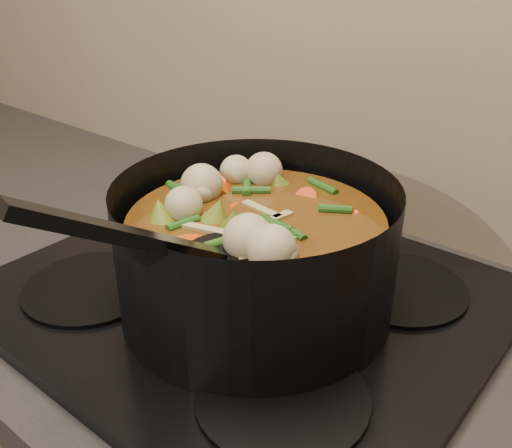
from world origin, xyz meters
The scene contains 3 objects.
stovetop centered at (0.00, 1.93, 0.92)m, with size 0.62×0.54×0.03m.
stockpot centered at (0.04, 1.91, 1.01)m, with size 0.44×0.51×0.25m.
saucepan centered at (-0.17, 2.02, 0.99)m, with size 0.16×0.16×0.13m.
Camera 1 is at (0.42, 1.44, 1.36)m, focal length 40.00 mm.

